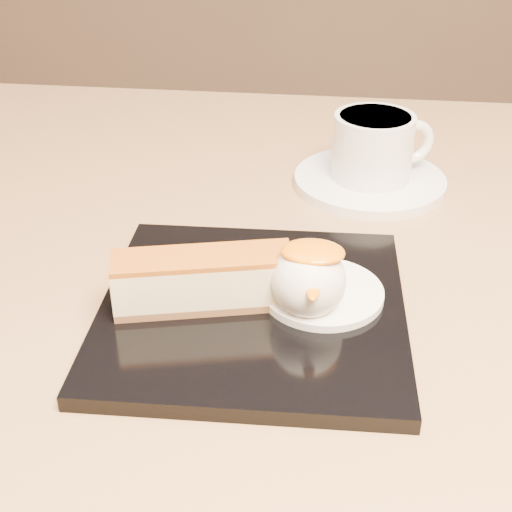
# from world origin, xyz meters

# --- Properties ---
(table) EXTENTS (0.80, 0.80, 0.72)m
(table) POSITION_xyz_m (0.00, 0.00, 0.56)
(table) COLOR black
(table) RESTS_ON ground
(dessert_plate) EXTENTS (0.23, 0.23, 0.01)m
(dessert_plate) POSITION_xyz_m (0.05, -0.10, 0.73)
(dessert_plate) COLOR black
(dessert_plate) RESTS_ON table
(cheesecake) EXTENTS (0.13, 0.06, 0.04)m
(cheesecake) POSITION_xyz_m (0.02, -0.10, 0.75)
(cheesecake) COLOR brown
(cheesecake) RESTS_ON dessert_plate
(cream_smear) EXTENTS (0.09, 0.09, 0.01)m
(cream_smear) POSITION_xyz_m (0.10, -0.08, 0.73)
(cream_smear) COLOR white
(cream_smear) RESTS_ON dessert_plate
(ice_cream_scoop) EXTENTS (0.05, 0.05, 0.05)m
(ice_cream_scoop) POSITION_xyz_m (0.09, -0.10, 0.76)
(ice_cream_scoop) COLOR white
(ice_cream_scoop) RESTS_ON cream_smear
(mango_sauce) EXTENTS (0.04, 0.03, 0.01)m
(mango_sauce) POSITION_xyz_m (0.09, -0.10, 0.78)
(mango_sauce) COLOR orange
(mango_sauce) RESTS_ON ice_cream_scoop
(mint_sprig) EXTENTS (0.03, 0.02, 0.00)m
(mint_sprig) POSITION_xyz_m (0.07, -0.06, 0.74)
(mint_sprig) COLOR #29802B
(mint_sprig) RESTS_ON cream_smear
(saucer) EXTENTS (0.15, 0.15, 0.01)m
(saucer) POSITION_xyz_m (0.14, 0.14, 0.72)
(saucer) COLOR white
(saucer) RESTS_ON table
(coffee_cup) EXTENTS (0.10, 0.08, 0.06)m
(coffee_cup) POSITION_xyz_m (0.14, 0.14, 0.76)
(coffee_cup) COLOR white
(coffee_cup) RESTS_ON saucer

